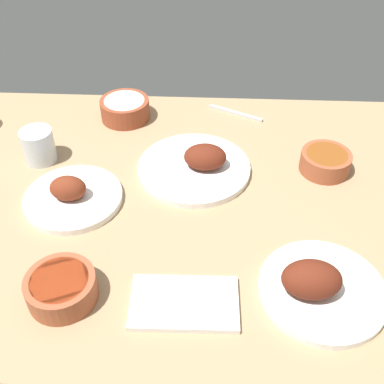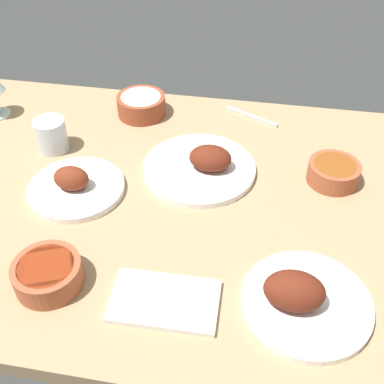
{
  "view_description": "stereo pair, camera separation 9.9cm",
  "coord_description": "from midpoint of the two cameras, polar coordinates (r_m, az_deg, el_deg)",
  "views": [
    {
      "loc": [
        3.81,
        -79.08,
        76.22
      ],
      "look_at": [
        0.0,
        0.0,
        6.0
      ],
      "focal_mm": 44.04,
      "sensor_mm": 36.0,
      "label": 1
    },
    {
      "loc": [
        13.67,
        -77.98,
        76.22
      ],
      "look_at": [
        0.0,
        0.0,
        6.0
      ],
      "focal_mm": 44.04,
      "sensor_mm": 36.0,
      "label": 2
    }
  ],
  "objects": [
    {
      "name": "bowl_soup",
      "position": [
        1.16,
        13.53,
        3.56
      ],
      "size": [
        12.0,
        12.0,
        4.9
      ],
      "color": "#A35133",
      "rests_on": "dining_table"
    },
    {
      "name": "fork_loose",
      "position": [
        1.35,
        3.19,
        9.46
      ],
      "size": [
        15.1,
        7.99,
        0.8
      ],
      "primitive_type": "cube",
      "rotation": [
        0.0,
        0.0,
        5.83
      ],
      "color": "silver",
      "rests_on": "dining_table"
    },
    {
      "name": "plate_near_viewer",
      "position": [
        1.1,
        -16.86,
        -0.54
      ],
      "size": [
        22.1,
        22.1,
        6.99
      ],
      "color": "white",
      "rests_on": "dining_table"
    },
    {
      "name": "folded_napkin",
      "position": [
        0.88,
        -4.07,
        -13.42
      ],
      "size": [
        19.86,
        12.07,
        1.2
      ],
      "primitive_type": "cube",
      "rotation": [
        0.0,
        0.0,
        0.02
      ],
      "color": "white",
      "rests_on": "dining_table"
    },
    {
      "name": "bowl_sauce",
      "position": [
        0.91,
        -18.65,
        -11.05
      ],
      "size": [
        12.88,
        12.88,
        5.14
      ],
      "color": "#A35133",
      "rests_on": "dining_table"
    },
    {
      "name": "plate_far_side",
      "position": [
        0.89,
        11.93,
        -11.25
      ],
      "size": [
        23.61,
        23.61,
        8.22
      ],
      "color": "white",
      "rests_on": "dining_table"
    },
    {
      "name": "bowl_cream",
      "position": [
        1.34,
        -10.26,
        9.86
      ],
      "size": [
        13.51,
        13.51,
        5.65
      ],
      "color": "brown",
      "rests_on": "dining_table"
    },
    {
      "name": "dining_table",
      "position": [
        1.08,
        -2.62,
        -1.69
      ],
      "size": [
        140.0,
        90.0,
        4.0
      ],
      "primitive_type": "cube",
      "color": "tan",
      "rests_on": "ground"
    },
    {
      "name": "plate_center_main",
      "position": [
        1.13,
        -1.78,
        3.16
      ],
      "size": [
        27.26,
        27.26,
        7.35
      ],
      "color": "white",
      "rests_on": "dining_table"
    },
    {
      "name": "water_tumbler",
      "position": [
        1.23,
        -20.32,
        5.2
      ],
      "size": [
        7.89,
        7.89,
        8.4
      ],
      "primitive_type": "cylinder",
      "color": "silver",
      "rests_on": "dining_table"
    }
  ]
}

